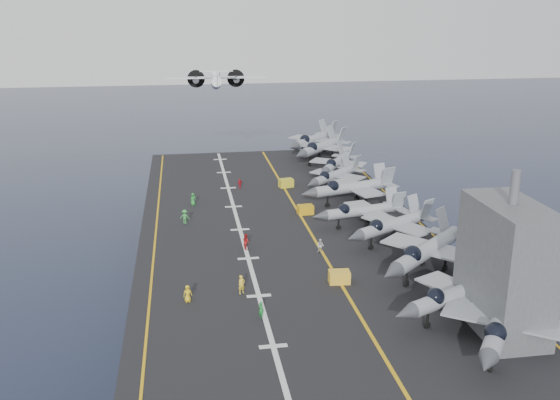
{
  "coord_description": "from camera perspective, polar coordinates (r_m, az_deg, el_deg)",
  "views": [
    {
      "loc": [
        -12.94,
        -77.47,
        38.74
      ],
      "look_at": [
        0.0,
        4.0,
        13.0
      ],
      "focal_mm": 40.0,
      "sensor_mm": 36.0,
      "label": 1
    }
  ],
  "objects": [
    {
      "name": "ground",
      "position": [
        87.58,
        0.42,
        -8.92
      ],
      "size": [
        500.0,
        500.0,
        0.0
      ],
      "primitive_type": "plane",
      "color": "#142135",
      "rests_on": "ground"
    },
    {
      "name": "hull",
      "position": [
        85.48,
        0.42,
        -5.92
      ],
      "size": [
        36.0,
        90.0,
        10.0
      ],
      "primitive_type": "cube",
      "color": "#56595E",
      "rests_on": "ground"
    },
    {
      "name": "flight_deck",
      "position": [
        83.57,
        0.43,
        -2.64
      ],
      "size": [
        38.0,
        92.0,
        0.4
      ],
      "primitive_type": "cube",
      "color": "black",
      "rests_on": "hull"
    },
    {
      "name": "foul_line",
      "position": [
        84.01,
        2.45,
        -2.39
      ],
      "size": [
        0.35,
        90.0,
        0.02
      ],
      "primitive_type": "cube",
      "color": "gold",
      "rests_on": "flight_deck"
    },
    {
      "name": "landing_centerline",
      "position": [
        82.77,
        -3.67,
        -2.71
      ],
      "size": [
        0.5,
        90.0,
        0.02
      ],
      "primitive_type": "cube",
      "color": "silver",
      "rests_on": "flight_deck"
    },
    {
      "name": "deck_edge_port",
      "position": [
        82.58,
        -11.3,
        -3.08
      ],
      "size": [
        0.25,
        90.0,
        0.02
      ],
      "primitive_type": "cube",
      "color": "gold",
      "rests_on": "flight_deck"
    },
    {
      "name": "deck_edge_stbd",
      "position": [
        88.27,
        12.37,
        -1.8
      ],
      "size": [
        0.25,
        90.0,
        0.02
      ],
      "primitive_type": "cube",
      "color": "gold",
      "rests_on": "flight_deck"
    },
    {
      "name": "island_superstructure",
      "position": [
        58.89,
        20.07,
        -4.5
      ],
      "size": [
        5.0,
        10.0,
        15.0
      ],
      "primitive_type": null,
      "color": "#56595E",
      "rests_on": "flight_deck"
    },
    {
      "name": "fighter_jet_0",
      "position": [
        57.6,
        19.57,
        -10.28
      ],
      "size": [
        16.98,
        18.11,
        5.24
      ],
      "primitive_type": null,
      "color": "gray",
      "rests_on": "flight_deck"
    },
    {
      "name": "fighter_jet_1",
      "position": [
        61.79,
        16.0,
        -8.1
      ],
      "size": [
        17.23,
        14.94,
        5.03
      ],
      "primitive_type": null,
      "color": "#929BA1",
      "rests_on": "flight_deck"
    },
    {
      "name": "fighter_jet_2",
      "position": [
        70.53,
        13.38,
        -4.33
      ],
      "size": [
        19.69,
        19.22,
        5.74
      ],
      "primitive_type": null,
      "color": "#8F979D",
      "rests_on": "flight_deck"
    },
    {
      "name": "fighter_jet_3",
      "position": [
        78.83,
        10.33,
        -2.13
      ],
      "size": [
        16.99,
        15.29,
        4.92
      ],
      "primitive_type": null,
      "color": "gray",
      "rests_on": "flight_deck"
    },
    {
      "name": "fighter_jet_4",
      "position": [
        84.06,
        7.66,
        -0.88
      ],
      "size": [
        14.76,
        11.35,
        4.59
      ],
      "primitive_type": null,
      "color": "#9298A0",
      "rests_on": "flight_deck"
    },
    {
      "name": "fighter_jet_5",
      "position": [
        93.44,
        6.66,
        1.25
      ],
      "size": [
        17.44,
        13.95,
        5.29
      ],
      "primitive_type": null,
      "color": "gray",
      "rests_on": "flight_deck"
    },
    {
      "name": "fighter_jet_6",
      "position": [
        100.95,
        5.05,
        2.35
      ],
      "size": [
        16.12,
        15.93,
        4.72
      ],
      "primitive_type": null,
      "color": "#949BA2",
      "rests_on": "flight_deck"
    },
    {
      "name": "fighter_jet_7",
      "position": [
        108.52,
        5.23,
        3.48
      ],
      "size": [
        15.77,
        17.32,
        5.01
      ],
      "primitive_type": null,
      "color": "gray",
      "rests_on": "flight_deck"
    },
    {
      "name": "fighter_jet_8",
      "position": [
        119.14,
        3.84,
        4.95
      ],
      "size": [
        19.21,
        19.68,
        5.74
      ],
      "primitive_type": null,
      "color": "#919AA1",
      "rests_on": "flight_deck"
    },
    {
      "name": "tow_cart_a",
      "position": [
        67.35,
        5.44,
        -7.01
      ],
      "size": [
        2.34,
        1.61,
        1.34
      ],
      "primitive_type": null,
      "color": "gold",
      "rests_on": "flight_deck"
    },
    {
      "name": "tow_cart_b",
      "position": [
        88.66,
        2.34,
        -0.88
      ],
      "size": [
        2.3,
        1.61,
        1.31
      ],
      "primitive_type": null,
      "color": "gold",
      "rests_on": "flight_deck"
    },
    {
      "name": "tow_cart_c",
      "position": [
        101.85,
        0.56,
        1.57
      ],
      "size": [
        2.51,
        1.91,
        1.35
      ],
      "primitive_type": null,
      "color": "gold",
      "rests_on": "flight_deck"
    },
    {
      "name": "crew_0",
      "position": [
        63.57,
        -8.44,
        -8.47
      ],
      "size": [
        1.16,
        0.88,
        1.76
      ],
      "primitive_type": "imported",
      "color": "yellow",
      "rests_on": "flight_deck"
    },
    {
      "name": "crew_1",
      "position": [
        64.67,
        -3.53,
        -7.71
      ],
      "size": [
        1.43,
        1.23,
        2.01
      ],
      "primitive_type": "imported",
      "color": "yellow",
      "rests_on": "flight_deck"
    },
    {
      "name": "crew_2",
      "position": [
        75.93,
        -3.11,
        -3.82
      ],
      "size": [
        1.07,
        1.34,
        1.96
      ],
      "primitive_type": "imported",
      "color": "#B21919",
      "rests_on": "flight_deck"
    },
    {
      "name": "crew_3",
      "position": [
        85.47,
        -8.7,
        -1.53
      ],
      "size": [
        1.37,
        1.08,
        2.01
      ],
      "primitive_type": "imported",
      "color": "green",
      "rests_on": "flight_deck"
    },
    {
      "name": "crew_4",
      "position": [
        101.15,
        -3.69,
        1.5
      ],
      "size": [
        1.08,
        0.82,
        1.63
      ],
      "primitive_type": "imported",
      "color": "red",
      "rests_on": "flight_deck"
    },
    {
      "name": "crew_5",
      "position": [
        93.36,
        -7.95,
        0.08
      ],
      "size": [
        1.33,
        1.23,
        1.85
      ],
      "primitive_type": "imported",
      "color": "#268C33",
      "rests_on": "flight_deck"
    },
    {
      "name": "crew_6",
      "position": [
        59.91,
        -1.75,
        -10.0
      ],
      "size": [
        1.17,
        1.2,
        1.68
      ],
      "primitive_type": "imported",
      "color": "#197D2E",
      "rests_on": "flight_deck"
    },
    {
      "name": "crew_7",
      "position": [
        74.91,
        3.72,
        -4.22
      ],
      "size": [
        1.25,
        1.09,
        1.75
      ],
      "primitive_type": "imported",
      "color": "silver",
      "rests_on": "flight_deck"
    },
    {
      "name": "transport_plane",
      "position": [
        136.98,
        -5.85,
        10.57
      ],
      "size": [
        21.72,
        15.3,
        4.99
      ],
      "primitive_type": null,
      "color": "white"
    },
    {
      "name": "fighter_jet_9",
      "position": [
        125.86,
        3.13,
        5.63
      ],
      "size": [
        19.21,
        19.68,
        5.74
      ],
      "primitive_type": null,
      "color": "#919AA1",
      "rests_on": "flight_deck"
    }
  ]
}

